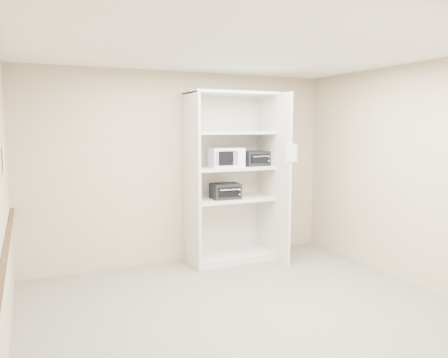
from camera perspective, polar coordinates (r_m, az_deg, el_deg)
name	(u,v)px	position (r m, az deg, el deg)	size (l,w,h in m)	color
floor	(246,312)	(4.81, 2.93, -16.93)	(4.50, 4.00, 0.01)	slate
ceiling	(248,48)	(4.46, 3.15, 16.67)	(4.50, 4.00, 0.01)	white
wall_back	(183,168)	(6.27, -5.38, 1.46)	(4.50, 0.02, 2.70)	tan
wall_front	(400,225)	(2.84, 21.97, -5.65)	(4.50, 0.02, 2.70)	tan
wall_right	(410,175)	(5.82, 23.14, 0.51)	(0.02, 4.00, 2.70)	tan
shelving_unit	(234,183)	(6.27, 1.29, -0.52)	(1.24, 0.92, 2.42)	silver
microwave	(226,157)	(6.17, 0.28, 2.85)	(0.45, 0.34, 0.27)	white
toaster_oven_upper	(255,158)	(6.37, 4.02, 2.70)	(0.37, 0.28, 0.21)	black
toaster_oven_lower	(225,191)	(6.19, 0.18, -1.58)	(0.39, 0.30, 0.22)	black
paper_sign	(291,153)	(5.96, 8.81, 3.37)	(0.19, 0.01, 0.24)	white
chair_rail	(5,254)	(4.05, -26.67, -8.77)	(0.04, 3.98, 0.08)	#341B0A
wall_poster	(4,160)	(4.79, -26.85, 2.18)	(0.01, 0.19, 0.26)	white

